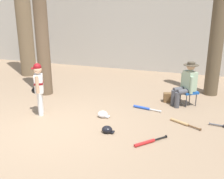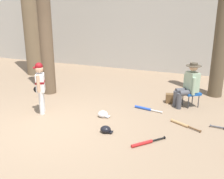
{
  "view_description": "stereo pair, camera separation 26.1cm",
  "coord_description": "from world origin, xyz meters",
  "px_view_note": "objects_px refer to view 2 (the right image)",
  "views": [
    {
      "loc": [
        3.06,
        -4.51,
        2.6
      ],
      "look_at": [
        1.14,
        1.0,
        0.75
      ],
      "focal_mm": 42.16,
      "sensor_mm": 36.0,
      "label": 1
    },
    {
      "loc": [
        3.3,
        -4.42,
        2.6
      ],
      "look_at": [
        1.14,
        1.0,
        0.75
      ],
      "focal_mm": 42.16,
      "sensor_mm": 36.0,
      "label": 2
    }
  ],
  "objects_px": {
    "seated_spectator": "(189,84)",
    "bat_blue_youth": "(145,108)",
    "batting_helmet_white": "(103,114)",
    "tree_behind_spectator": "(222,31)",
    "batting_helmet_black": "(106,129)",
    "handbag_beside_stool": "(172,98)",
    "bat_red_barrel": "(145,143)",
    "tree_near_player": "(44,16)",
    "young_ballplayer": "(40,85)",
    "folding_stool": "(191,93)",
    "bat_wood_tan": "(182,124)"
  },
  "relations": [
    {
      "from": "young_ballplayer",
      "to": "batting_helmet_black",
      "type": "xyz_separation_m",
      "value": [
        1.95,
        -0.42,
        -0.68
      ]
    },
    {
      "from": "bat_red_barrel",
      "to": "batting_helmet_white",
      "type": "relative_size",
      "value": 2.18
    },
    {
      "from": "bat_wood_tan",
      "to": "seated_spectator",
      "type": "bearing_deg",
      "value": 91.62
    },
    {
      "from": "tree_near_player",
      "to": "folding_stool",
      "type": "relative_size",
      "value": 9.31
    },
    {
      "from": "young_ballplayer",
      "to": "bat_blue_youth",
      "type": "height_order",
      "value": "young_ballplayer"
    },
    {
      "from": "tree_near_player",
      "to": "seated_spectator",
      "type": "relative_size",
      "value": 4.34
    },
    {
      "from": "bat_blue_youth",
      "to": "bat_wood_tan",
      "type": "bearing_deg",
      "value": -31.07
    },
    {
      "from": "seated_spectator",
      "to": "bat_blue_youth",
      "type": "relative_size",
      "value": 1.56
    },
    {
      "from": "bat_wood_tan",
      "to": "bat_red_barrel",
      "type": "distance_m",
      "value": 1.29
    },
    {
      "from": "folding_stool",
      "to": "bat_blue_youth",
      "type": "relative_size",
      "value": 0.72
    },
    {
      "from": "folding_stool",
      "to": "bat_blue_youth",
      "type": "height_order",
      "value": "folding_stool"
    },
    {
      "from": "young_ballplayer",
      "to": "handbag_beside_stool",
      "type": "distance_m",
      "value": 3.6
    },
    {
      "from": "tree_behind_spectator",
      "to": "seated_spectator",
      "type": "distance_m",
      "value": 1.92
    },
    {
      "from": "young_ballplayer",
      "to": "bat_red_barrel",
      "type": "xyz_separation_m",
      "value": [
        2.86,
        -0.62,
        -0.71
      ]
    },
    {
      "from": "tree_behind_spectator",
      "to": "bat_blue_youth",
      "type": "bearing_deg",
      "value": -131.28
    },
    {
      "from": "tree_near_player",
      "to": "bat_wood_tan",
      "type": "xyz_separation_m",
      "value": [
        4.19,
        -0.9,
        -2.3
      ]
    },
    {
      "from": "handbag_beside_stool",
      "to": "bat_blue_youth",
      "type": "height_order",
      "value": "handbag_beside_stool"
    },
    {
      "from": "tree_behind_spectator",
      "to": "seated_spectator",
      "type": "relative_size",
      "value": 3.71
    },
    {
      "from": "tree_near_player",
      "to": "batting_helmet_white",
      "type": "xyz_separation_m",
      "value": [
        2.32,
        -1.13,
        -2.26
      ]
    },
    {
      "from": "tree_behind_spectator",
      "to": "bat_red_barrel",
      "type": "xyz_separation_m",
      "value": [
        -1.2,
        -3.69,
        -1.9
      ]
    },
    {
      "from": "folding_stool",
      "to": "handbag_beside_stool",
      "type": "height_order",
      "value": "folding_stool"
    },
    {
      "from": "bat_blue_youth",
      "to": "batting_helmet_white",
      "type": "relative_size",
      "value": 2.63
    },
    {
      "from": "bat_red_barrel",
      "to": "tree_near_player",
      "type": "bearing_deg",
      "value": 150.31
    },
    {
      "from": "tree_near_player",
      "to": "bat_blue_youth",
      "type": "bearing_deg",
      "value": -5.11
    },
    {
      "from": "handbag_beside_stool",
      "to": "young_ballplayer",
      "type": "bearing_deg",
      "value": -146.62
    },
    {
      "from": "tree_near_player",
      "to": "handbag_beside_stool",
      "type": "xyz_separation_m",
      "value": [
        3.72,
        0.5,
        -2.21
      ]
    },
    {
      "from": "folding_stool",
      "to": "bat_wood_tan",
      "type": "xyz_separation_m",
      "value": [
        -0.04,
        -1.34,
        -0.33
      ]
    },
    {
      "from": "seated_spectator",
      "to": "bat_wood_tan",
      "type": "height_order",
      "value": "seated_spectator"
    },
    {
      "from": "tree_behind_spectator",
      "to": "batting_helmet_black",
      "type": "distance_m",
      "value": 4.49
    },
    {
      "from": "bat_blue_youth",
      "to": "batting_helmet_white",
      "type": "bearing_deg",
      "value": -134.6
    },
    {
      "from": "folding_stool",
      "to": "bat_blue_youth",
      "type": "distance_m",
      "value": 1.33
    },
    {
      "from": "tree_near_player",
      "to": "batting_helmet_black",
      "type": "xyz_separation_m",
      "value": [
        2.71,
        -1.87,
        -2.27
      ]
    },
    {
      "from": "folding_stool",
      "to": "handbag_beside_stool",
      "type": "relative_size",
      "value": 1.65
    },
    {
      "from": "tree_behind_spectator",
      "to": "bat_wood_tan",
      "type": "distance_m",
      "value": 3.22
    },
    {
      "from": "tree_near_player",
      "to": "folding_stool",
      "type": "distance_m",
      "value": 4.69
    },
    {
      "from": "bat_blue_youth",
      "to": "batting_helmet_black",
      "type": "height_order",
      "value": "batting_helmet_black"
    },
    {
      "from": "tree_behind_spectator",
      "to": "handbag_beside_stool",
      "type": "height_order",
      "value": "tree_behind_spectator"
    },
    {
      "from": "handbag_beside_stool",
      "to": "bat_red_barrel",
      "type": "bearing_deg",
      "value": -92.19
    },
    {
      "from": "bat_wood_tan",
      "to": "bat_red_barrel",
      "type": "xyz_separation_m",
      "value": [
        -0.56,
        -1.16,
        0.0
      ]
    },
    {
      "from": "bat_blue_youth",
      "to": "tree_behind_spectator",
      "type": "bearing_deg",
      "value": 48.72
    },
    {
      "from": "bat_wood_tan",
      "to": "young_ballplayer",
      "type": "bearing_deg",
      "value": -170.99
    },
    {
      "from": "folding_stool",
      "to": "bat_red_barrel",
      "type": "bearing_deg",
      "value": -103.66
    },
    {
      "from": "tree_near_player",
      "to": "bat_red_barrel",
      "type": "xyz_separation_m",
      "value": [
        3.62,
        -2.07,
        -2.3
      ]
    },
    {
      "from": "tree_behind_spectator",
      "to": "seated_spectator",
      "type": "height_order",
      "value": "tree_behind_spectator"
    },
    {
      "from": "young_ballplayer",
      "to": "bat_wood_tan",
      "type": "relative_size",
      "value": 1.81
    },
    {
      "from": "batting_helmet_white",
      "to": "tree_behind_spectator",
      "type": "bearing_deg",
      "value": 47.66
    },
    {
      "from": "tree_near_player",
      "to": "batting_helmet_white",
      "type": "height_order",
      "value": "tree_near_player"
    },
    {
      "from": "handbag_beside_stool",
      "to": "batting_helmet_white",
      "type": "height_order",
      "value": "handbag_beside_stool"
    },
    {
      "from": "tree_behind_spectator",
      "to": "folding_stool",
      "type": "relative_size",
      "value": 7.96
    },
    {
      "from": "tree_near_player",
      "to": "tree_behind_spectator",
      "type": "distance_m",
      "value": 5.11
    }
  ]
}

